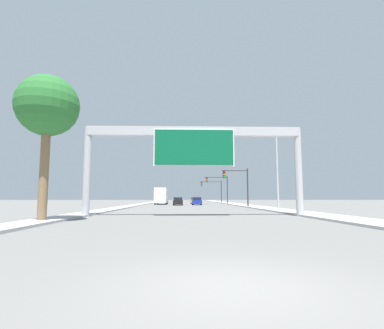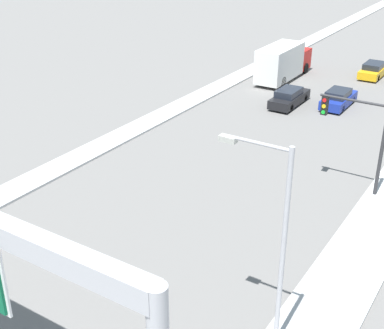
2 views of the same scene
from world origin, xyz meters
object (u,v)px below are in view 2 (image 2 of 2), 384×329
Objects in this scene: car_mid_right at (289,97)px; truck_box_primary at (283,62)px; traffic_light_near_intersection at (361,129)px; street_lamp_right at (275,233)px; car_far_right at (374,70)px; car_near_center at (338,99)px.

truck_box_primary is at bearing 118.39° from car_mid_right.
street_lamp_right reaches higher than traffic_light_near_intersection.
car_mid_right is at bearing 127.46° from traffic_light_near_intersection.
car_far_right is 12.56m from car_mid_right.
car_mid_right is at bearing -61.61° from truck_box_primary.
car_near_center is 0.79× the size of traffic_light_near_intersection.
traffic_light_near_intersection is at bearing -52.54° from car_mid_right.
car_near_center is 0.55× the size of street_lamp_right.
car_near_center is 8.45m from truck_box_primary.
truck_box_primary is at bearing -141.39° from car_far_right.
traffic_light_near_intersection reaches higher than car_near_center.
car_far_right is at bearing 73.82° from car_mid_right.
car_mid_right is (-3.50, -12.07, 0.01)m from car_far_right.
truck_box_primary is 1.48× the size of traffic_light_near_intersection.
car_far_right is 9.01m from truck_box_primary.
traffic_light_near_intersection reaches higher than car_far_right.
street_lamp_right is (1.01, -13.47, 1.02)m from traffic_light_near_intersection.
truck_box_primary is 22.20m from traffic_light_near_intersection.
car_far_right is 0.98× the size of car_mid_right.
traffic_light_near_intersection is (5.50, -13.60, 3.08)m from car_near_center.
car_mid_right reaches higher than car_far_right.
traffic_light_near_intersection is at bearing -67.97° from car_near_center.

